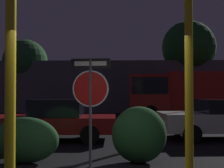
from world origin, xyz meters
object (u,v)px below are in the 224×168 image
object	(u,v)px
yellow_pole_left	(10,90)
passing_car_3	(222,119)
stop_sign	(90,90)
passing_car_2	(54,120)
hedge_bush_2	(25,140)
tree_2	(189,48)
hedge_bush_3	(139,135)
delivery_truck	(177,92)
tree_0	(25,62)
yellow_pole_right	(189,87)

from	to	relation	value
yellow_pole_left	passing_car_3	world-z (taller)	yellow_pole_left
stop_sign	passing_car_2	world-z (taller)	stop_sign
hedge_bush_2	tree_2	distance (m)	19.80
hedge_bush_3	passing_car_3	xyz separation A→B (m)	(3.08, 3.73, 0.04)
hedge_bush_2	tree_2	xyz separation A→B (m)	(7.51, 17.74, 4.57)
stop_sign	tree_2	bearing A→B (deg)	76.57
delivery_truck	tree_2	distance (m)	7.01
stop_sign	hedge_bush_3	distance (m)	1.57
passing_car_2	hedge_bush_3	bearing A→B (deg)	-142.02
tree_0	tree_2	distance (m)	13.23
yellow_pole_left	tree_0	size ratio (longest dim) A/B	0.57
stop_sign	passing_car_3	size ratio (longest dim) A/B	0.54
hedge_bush_2	passing_car_3	size ratio (longest dim) A/B	0.36
tree_2	stop_sign	bearing A→B (deg)	-108.31
passing_car_2	tree_2	bearing A→B (deg)	-29.49
hedge_bush_2	passing_car_2	size ratio (longest dim) A/B	0.36
stop_sign	delivery_truck	bearing A→B (deg)	76.64
passing_car_2	tree_0	world-z (taller)	tree_0
passing_car_3	stop_sign	bearing A→B (deg)	130.61
hedge_bush_2	tree_0	xyz separation A→B (m)	(-5.67, 17.89, 3.50)
hedge_bush_2	passing_car_3	bearing A→B (deg)	33.99
passing_car_2	hedge_bush_2	bearing A→B (deg)	179.45
stop_sign	passing_car_3	world-z (taller)	stop_sign
stop_sign	yellow_pole_right	distance (m)	2.70
yellow_pole_left	hedge_bush_2	world-z (taller)	yellow_pole_left
stop_sign	delivery_truck	xyz separation A→B (m)	(4.05, 12.28, -0.10)
stop_sign	passing_car_2	xyz separation A→B (m)	(-1.61, 3.68, -1.01)
yellow_pole_left	yellow_pole_right	xyz separation A→B (m)	(2.56, 0.47, 0.05)
hedge_bush_2	tree_2	bearing A→B (deg)	67.04
stop_sign	delivery_truck	distance (m)	12.93
stop_sign	yellow_pole_right	bearing A→B (deg)	-45.80
passing_car_2	tree_0	bearing A→B (deg)	19.44
yellow_pole_right	tree_0	size ratio (longest dim) A/B	0.59
yellow_pole_left	hedge_bush_2	xyz separation A→B (m)	(-0.69, 2.86, -1.15)
hedge_bush_2	passing_car_3	world-z (taller)	passing_car_3
delivery_truck	yellow_pole_left	bearing A→B (deg)	163.26
stop_sign	passing_car_3	bearing A→B (deg)	49.78
passing_car_2	tree_2	world-z (taller)	tree_2
tree_2	hedge_bush_3	bearing A→B (deg)	-105.48
stop_sign	hedge_bush_3	bearing A→B (deg)	26.03
tree_2	passing_car_3	bearing A→B (deg)	-97.41
passing_car_3	delivery_truck	world-z (taller)	delivery_truck
hedge_bush_3	passing_car_2	bearing A→B (deg)	129.64
tree_0	hedge_bush_2	bearing A→B (deg)	-72.42
stop_sign	tree_0	distance (m)	19.70
hedge_bush_2	hedge_bush_3	bearing A→B (deg)	2.63
delivery_truck	passing_car_2	bearing A→B (deg)	148.20
yellow_pole_left	passing_car_2	xyz separation A→B (m)	(-0.76, 6.24, -0.99)
hedge_bush_3	tree_0	xyz separation A→B (m)	(-8.30, 17.77, 3.38)
yellow_pole_right	passing_car_3	distance (m)	6.78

